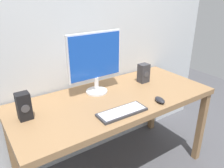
{
  "coord_description": "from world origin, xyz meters",
  "views": [
    {
      "loc": [
        -0.92,
        -1.32,
        1.59
      ],
      "look_at": [
        -0.02,
        0.0,
        0.89
      ],
      "focal_mm": 35.83,
      "sensor_mm": 36.0,
      "label": 1
    }
  ],
  "objects_px": {
    "desk": "(114,105)",
    "speaker_right": "(144,73)",
    "mouse": "(160,100)",
    "speaker_left": "(24,106)",
    "monitor": "(95,60)",
    "keyboard_primary": "(122,112)"
  },
  "relations": [
    {
      "from": "mouse",
      "to": "speaker_right",
      "type": "height_order",
      "value": "speaker_right"
    },
    {
      "from": "mouse",
      "to": "monitor",
      "type": "bearing_deg",
      "value": 139.29
    },
    {
      "from": "monitor",
      "to": "mouse",
      "type": "bearing_deg",
      "value": -54.63
    },
    {
      "from": "speaker_right",
      "to": "speaker_left",
      "type": "height_order",
      "value": "speaker_left"
    },
    {
      "from": "speaker_left",
      "to": "desk",
      "type": "bearing_deg",
      "value": -6.09
    },
    {
      "from": "mouse",
      "to": "speaker_left",
      "type": "xyz_separation_m",
      "value": [
        -0.92,
        0.34,
        0.08
      ]
    },
    {
      "from": "monitor",
      "to": "speaker_left",
      "type": "height_order",
      "value": "monitor"
    },
    {
      "from": "speaker_left",
      "to": "speaker_right",
      "type": "bearing_deg",
      "value": 1.87
    },
    {
      "from": "mouse",
      "to": "speaker_left",
      "type": "relative_size",
      "value": 0.58
    },
    {
      "from": "monitor",
      "to": "speaker_right",
      "type": "bearing_deg",
      "value": -7.12
    },
    {
      "from": "mouse",
      "to": "speaker_left",
      "type": "height_order",
      "value": "speaker_left"
    },
    {
      "from": "monitor",
      "to": "mouse",
      "type": "distance_m",
      "value": 0.6
    },
    {
      "from": "mouse",
      "to": "speaker_right",
      "type": "bearing_deg",
      "value": 80.31
    },
    {
      "from": "monitor",
      "to": "speaker_left",
      "type": "distance_m",
      "value": 0.64
    },
    {
      "from": "speaker_left",
      "to": "keyboard_primary",
      "type": "bearing_deg",
      "value": -28.26
    },
    {
      "from": "desk",
      "to": "speaker_right",
      "type": "distance_m",
      "value": 0.45
    },
    {
      "from": "keyboard_primary",
      "to": "mouse",
      "type": "bearing_deg",
      "value": -5.29
    },
    {
      "from": "desk",
      "to": "mouse",
      "type": "distance_m",
      "value": 0.37
    },
    {
      "from": "speaker_left",
      "to": "monitor",
      "type": "bearing_deg",
      "value": 8.86
    },
    {
      "from": "monitor",
      "to": "speaker_left",
      "type": "bearing_deg",
      "value": -171.14
    },
    {
      "from": "desk",
      "to": "keyboard_primary",
      "type": "xyz_separation_m",
      "value": [
        -0.1,
        -0.24,
        0.09
      ]
    },
    {
      "from": "keyboard_primary",
      "to": "mouse",
      "type": "relative_size",
      "value": 3.32
    }
  ]
}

